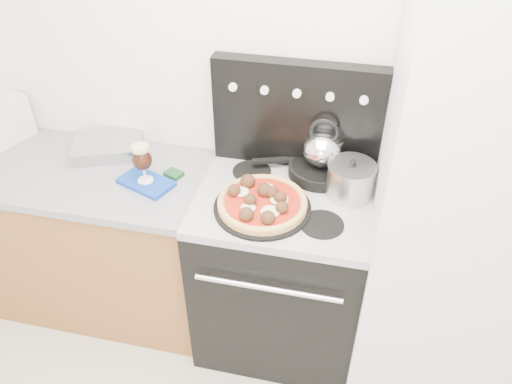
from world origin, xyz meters
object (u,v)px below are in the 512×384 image
(pizza_pan, at_px, (262,207))
(pizza, at_px, (262,201))
(stove_body, at_px, (281,273))
(skillet, at_px, (321,169))
(tea_kettle, at_px, (323,146))
(stock_pot, at_px, (350,181))
(beer_glass, at_px, (143,163))
(oven_mitt, at_px, (146,182))
(fridge, at_px, (455,218))
(base_cabinet, at_px, (79,238))

(pizza_pan, distance_m, pizza, 0.03)
(stove_body, xyz_separation_m, pizza_pan, (-0.08, -0.10, 0.49))
(skillet, relative_size, tea_kettle, 1.50)
(tea_kettle, relative_size, stock_pot, 0.99)
(stove_body, bearing_deg, beer_glass, -177.87)
(beer_glass, height_order, pizza, beer_glass)
(stove_body, distance_m, oven_mitt, 0.79)
(beer_glass, height_order, skillet, beer_glass)
(oven_mitt, xyz_separation_m, tea_kettle, (0.76, 0.22, 0.16))
(skillet, bearing_deg, fridge, -21.56)
(beer_glass, bearing_deg, pizza_pan, -7.97)
(fridge, distance_m, stock_pot, 0.44)
(stove_body, bearing_deg, fridge, -2.05)
(beer_glass, xyz_separation_m, pizza, (0.56, -0.08, -0.06))
(fridge, distance_m, pizza_pan, 0.78)
(stove_body, distance_m, skillet, 0.56)
(base_cabinet, relative_size, beer_glass, 7.67)
(oven_mitt, distance_m, stock_pot, 0.91)
(oven_mitt, height_order, stock_pot, stock_pot)
(fridge, height_order, oven_mitt, fridge)
(skillet, bearing_deg, stove_body, -123.35)
(pizza_pan, bearing_deg, fridge, 5.62)
(pizza, distance_m, skillet, 0.37)
(skillet, bearing_deg, tea_kettle, 0.00)
(fridge, relative_size, beer_glass, 10.06)
(stock_pot, bearing_deg, stove_body, -164.46)
(oven_mitt, xyz_separation_m, pizza_pan, (0.56, -0.08, 0.02))
(base_cabinet, distance_m, pizza_pan, 1.15)
(beer_glass, bearing_deg, stove_body, 2.13)
(fridge, bearing_deg, tea_kettle, 158.44)
(fridge, relative_size, skillet, 6.43)
(pizza, bearing_deg, beer_glass, 172.03)
(fridge, relative_size, stock_pot, 9.54)
(fridge, bearing_deg, stock_pot, 166.90)
(oven_mitt, bearing_deg, stove_body, 2.13)
(fridge, xyz_separation_m, tea_kettle, (-0.57, 0.22, 0.12))
(base_cabinet, relative_size, pizza, 3.87)
(stove_body, xyz_separation_m, oven_mitt, (-0.63, -0.02, 0.47))
(base_cabinet, bearing_deg, tea_kettle, 8.04)
(tea_kettle, distance_m, stock_pot, 0.20)
(oven_mitt, bearing_deg, stock_pot, 6.23)
(pizza_pan, bearing_deg, tea_kettle, 55.31)
(oven_mitt, height_order, beer_glass, beer_glass)
(oven_mitt, xyz_separation_m, skillet, (0.76, 0.22, 0.04))
(skillet, height_order, stock_pot, stock_pot)
(beer_glass, bearing_deg, stock_pot, 6.23)
(skillet, distance_m, stock_pot, 0.19)
(stove_body, bearing_deg, tea_kettle, 56.65)
(base_cabinet, bearing_deg, beer_glass, -5.87)
(stock_pot, bearing_deg, tea_kettle, 138.04)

